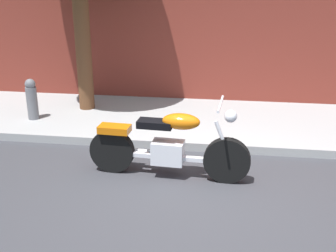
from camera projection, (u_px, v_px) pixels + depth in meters
ground_plane at (195, 190)px, 5.64m from camera, size 60.00×60.00×0.00m
sidewalk at (206, 122)px, 7.98m from camera, size 21.48×2.54×0.14m
motorcycle at (168, 146)px, 5.87m from camera, size 2.28×0.70×1.14m
fire_hydrant at (32, 103)px, 7.83m from camera, size 0.20×0.20×0.91m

